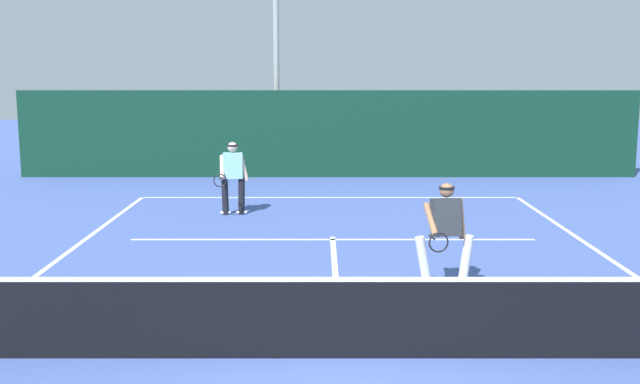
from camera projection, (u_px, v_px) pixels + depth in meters
name	position (u px, v px, depth m)	size (l,w,h in m)	color
ground_plane	(339.00, 358.00, 8.85)	(80.00, 80.00, 0.00)	#435AA4
court_line_baseline_far	(327.00, 197.00, 19.69)	(9.66, 0.10, 0.01)	white
court_line_service	(330.00, 239.00, 14.91)	(7.87, 0.10, 0.01)	white
court_line_centre	(333.00, 281.00, 12.01)	(0.10, 6.40, 0.01)	white
tennis_net	(339.00, 317.00, 8.77)	(10.59, 0.09, 1.05)	#1E4723
player_near	(443.00, 231.00, 11.51)	(0.94, 0.91, 1.62)	silver
player_far	(230.00, 175.00, 17.28)	(0.72, 0.89, 1.66)	black
tennis_ball	(294.00, 292.00, 11.36)	(0.07, 0.07, 0.07)	#D1E033
back_fence_windscreen	(326.00, 134.00, 23.13)	(18.70, 0.12, 2.63)	#0E3524
light_pole	(273.00, 23.00, 23.51)	(0.55, 0.44, 7.63)	#9EA39E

